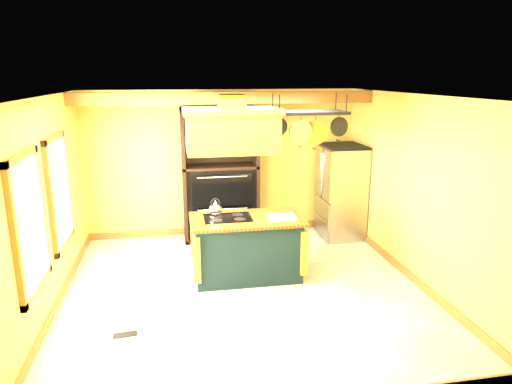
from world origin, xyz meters
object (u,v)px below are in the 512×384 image
object	(u,v)px
range_hood	(232,129)
refrigerator	(341,194)
pot_rack	(309,119)
hutch	(220,189)
kitchen_island	(247,247)

from	to	relation	value
range_hood	refrigerator	size ratio (longest dim) A/B	0.79
pot_rack	hutch	bearing A→B (deg)	121.63
kitchen_island	range_hood	world-z (taller)	range_hood
range_hood	hutch	size ratio (longest dim) A/B	0.56
refrigerator	pot_rack	bearing A→B (deg)	-127.16
refrigerator	hutch	world-z (taller)	hutch
pot_rack	range_hood	bearing A→B (deg)	-179.85
range_hood	refrigerator	bearing A→B (deg)	33.41
pot_rack	refrigerator	size ratio (longest dim) A/B	0.67
range_hood	pot_rack	xyz separation A→B (m)	(1.10, 0.00, 0.11)
kitchen_island	range_hood	xyz separation A→B (m)	(-0.20, -0.00, 1.76)
range_hood	hutch	xyz separation A→B (m)	(0.00, 1.79, -1.31)
kitchen_island	refrigerator	bearing A→B (deg)	36.33
kitchen_island	refrigerator	world-z (taller)	refrigerator
kitchen_island	range_hood	size ratio (longest dim) A/B	1.24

